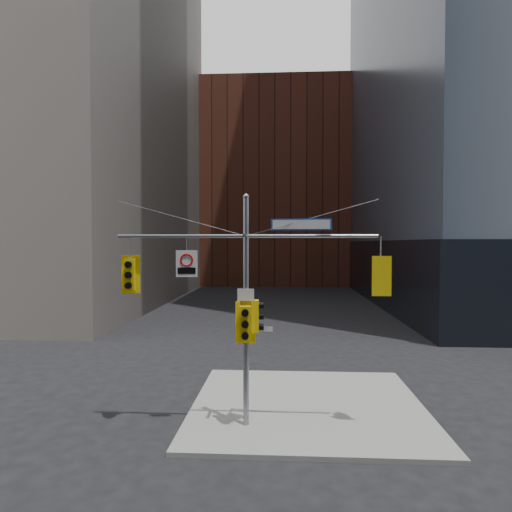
# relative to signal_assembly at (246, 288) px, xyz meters

# --- Properties ---
(ground) EXTENTS (160.00, 160.00, 0.00)m
(ground) POSITION_rel_signal_assembly_xyz_m (0.00, -1.99, -4.42)
(ground) COLOR black
(ground) RESTS_ON ground
(sidewalk_corner) EXTENTS (8.00, 8.00, 0.15)m
(sidewalk_corner) POSITION_rel_signal_assembly_xyz_m (2.00, 2.01, -4.34)
(sidewalk_corner) COLOR gray
(sidewalk_corner) RESTS_ON ground
(brick_midrise) EXTENTS (26.00, 20.00, 28.00)m
(brick_midrise) POSITION_rel_signal_assembly_xyz_m (0.00, 56.01, 9.58)
(brick_midrise) COLOR brown
(brick_midrise) RESTS_ON ground
(signal_assembly) EXTENTS (8.00, 0.80, 7.30)m
(signal_assembly) POSITION_rel_signal_assembly_xyz_m (0.00, 0.00, 0.00)
(signal_assembly) COLOR gray
(signal_assembly) RESTS_ON ground
(traffic_light_west_arm) EXTENTS (0.57, 0.48, 1.20)m
(traffic_light_west_arm) POSITION_rel_signal_assembly_xyz_m (-3.65, 0.01, 0.38)
(traffic_light_west_arm) COLOR yellow
(traffic_light_west_arm) RESTS_ON ground
(traffic_light_east_arm) EXTENTS (0.57, 0.44, 1.20)m
(traffic_light_east_arm) POSITION_rel_signal_assembly_xyz_m (4.08, 0.00, 0.38)
(traffic_light_east_arm) COLOR yellow
(traffic_light_east_arm) RESTS_ON ground
(traffic_light_pole_side) EXTENTS (0.39, 0.33, 1.00)m
(traffic_light_pole_side) POSITION_rel_signal_assembly_xyz_m (0.32, 0.01, -0.88)
(traffic_light_pole_side) COLOR yellow
(traffic_light_pole_side) RESTS_ON ground
(traffic_light_pole_front) EXTENTS (0.61, 0.49, 1.28)m
(traffic_light_pole_front) POSITION_rel_signal_assembly_xyz_m (-0.00, -0.27, -1.05)
(traffic_light_pole_front) COLOR yellow
(traffic_light_pole_front) RESTS_ON ground
(street_sign_blade) EXTENTS (1.85, 0.23, 0.36)m
(street_sign_blade) POSITION_rel_signal_assembly_xyz_m (1.68, 0.00, 1.93)
(street_sign_blade) COLOR #104295
(street_sign_blade) RESTS_ON ground
(regulatory_sign_arm) EXTENTS (0.66, 0.12, 0.83)m
(regulatory_sign_arm) POSITION_rel_signal_assembly_xyz_m (-1.84, -0.02, 0.76)
(regulatory_sign_arm) COLOR silver
(regulatory_sign_arm) RESTS_ON ground
(regulatory_sign_pole) EXTENTS (0.51, 0.07, 0.67)m
(regulatory_sign_pole) POSITION_rel_signal_assembly_xyz_m (0.00, -0.12, -0.38)
(regulatory_sign_pole) COLOR silver
(regulatory_sign_pole) RESTS_ON ground
(street_blade_ew) EXTENTS (0.75, 0.09, 0.15)m
(street_blade_ew) POSITION_rel_signal_assembly_xyz_m (0.45, 0.01, -1.28)
(street_blade_ew) COLOR silver
(street_blade_ew) RESTS_ON ground
(street_blade_ns) EXTENTS (0.05, 0.78, 0.16)m
(street_blade_ns) POSITION_rel_signal_assembly_xyz_m (0.00, 0.46, -1.55)
(street_blade_ns) COLOR #145926
(street_blade_ns) RESTS_ON ground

